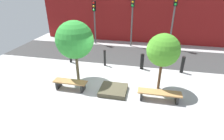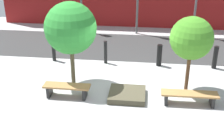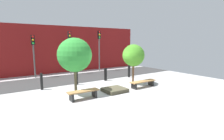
{
  "view_description": "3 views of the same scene",
  "coord_description": "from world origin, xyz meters",
  "px_view_note": "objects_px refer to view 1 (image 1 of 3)",
  "views": [
    {
      "loc": [
        1.44,
        -7.37,
        4.73
      ],
      "look_at": [
        -0.05,
        -0.51,
        1.22
      ],
      "focal_mm": 28.0,
      "sensor_mm": 36.0,
      "label": 1
    },
    {
      "loc": [
        0.59,
        -10.01,
        5.61
      ],
      "look_at": [
        -0.54,
        -0.42,
        1.03
      ],
      "focal_mm": 50.0,
      "sensor_mm": 36.0,
      "label": 2
    },
    {
      "loc": [
        -5.78,
        -8.68,
        2.95
      ],
      "look_at": [
        0.18,
        0.12,
        1.22
      ],
      "focal_mm": 28.0,
      "sensor_mm": 36.0,
      "label": 3
    }
  ],
  "objects_px": {
    "planter_bed": "(113,90)",
    "traffic_light_mid_east": "(174,13)",
    "tree_behind_right_bench": "(163,50)",
    "bollard_center": "(142,62)",
    "traffic_light_west": "(94,15)",
    "traffic_light_mid_west": "(132,13)",
    "bench_right": "(159,94)",
    "bollard_right": "(183,65)",
    "bollard_left": "(105,58)",
    "bollard_far_left": "(70,55)",
    "tree_behind_left_bench": "(75,40)",
    "bench_left": "(70,83)"
  },
  "relations": [
    {
      "from": "traffic_light_west",
      "to": "traffic_light_mid_east",
      "type": "height_order",
      "value": "traffic_light_mid_east"
    },
    {
      "from": "bench_right",
      "to": "traffic_light_mid_east",
      "type": "bearing_deg",
      "value": 81.94
    },
    {
      "from": "tree_behind_right_bench",
      "to": "traffic_light_mid_east",
      "type": "distance_m",
      "value": 6.41
    },
    {
      "from": "planter_bed",
      "to": "bollard_far_left",
      "type": "bearing_deg",
      "value": 140.52
    },
    {
      "from": "planter_bed",
      "to": "bollard_left",
      "type": "distance_m",
      "value": 3.12
    },
    {
      "from": "tree_behind_right_bench",
      "to": "bollard_center",
      "type": "distance_m",
      "value": 2.76
    },
    {
      "from": "bollard_right",
      "to": "bollard_center",
      "type": "bearing_deg",
      "value": 180.0
    },
    {
      "from": "bollard_left",
      "to": "bollard_center",
      "type": "distance_m",
      "value": 2.32
    },
    {
      "from": "bollard_far_left",
      "to": "traffic_light_west",
      "type": "height_order",
      "value": "traffic_light_west"
    },
    {
      "from": "bench_left",
      "to": "bollard_right",
      "type": "height_order",
      "value": "bollard_right"
    },
    {
      "from": "bollard_center",
      "to": "traffic_light_mid_east",
      "type": "bearing_deg",
      "value": 65.62
    },
    {
      "from": "bench_left",
      "to": "planter_bed",
      "type": "distance_m",
      "value": 2.14
    },
    {
      "from": "tree_behind_left_bench",
      "to": "bollard_right",
      "type": "distance_m",
      "value": 6.22
    },
    {
      "from": "traffic_light_mid_west",
      "to": "bollard_right",
      "type": "bearing_deg",
      "value": -50.41
    },
    {
      "from": "bollard_center",
      "to": "bollard_right",
      "type": "relative_size",
      "value": 0.97
    },
    {
      "from": "bollard_center",
      "to": "traffic_light_mid_east",
      "type": "height_order",
      "value": "traffic_light_mid_east"
    },
    {
      "from": "bollard_right",
      "to": "traffic_light_west",
      "type": "distance_m",
      "value": 8.03
    },
    {
      "from": "bench_right",
      "to": "bollard_center",
      "type": "distance_m",
      "value": 3.22
    },
    {
      "from": "tree_behind_right_bench",
      "to": "traffic_light_west",
      "type": "xyz_separation_m",
      "value": [
        -5.19,
        6.3,
        0.39
      ]
    },
    {
      "from": "bollard_right",
      "to": "bollard_left",
      "type": "bearing_deg",
      "value": 180.0
    },
    {
      "from": "planter_bed",
      "to": "traffic_light_mid_east",
      "type": "bearing_deg",
      "value": 66.56
    },
    {
      "from": "bollard_far_left",
      "to": "traffic_light_mid_east",
      "type": "bearing_deg",
      "value": 32.73
    },
    {
      "from": "traffic_light_west",
      "to": "traffic_light_mid_west",
      "type": "distance_m",
      "value": 3.08
    },
    {
      "from": "bench_left",
      "to": "bench_right",
      "type": "distance_m",
      "value": 4.23
    },
    {
      "from": "tree_behind_left_bench",
      "to": "tree_behind_right_bench",
      "type": "height_order",
      "value": "tree_behind_left_bench"
    },
    {
      "from": "bench_right",
      "to": "traffic_light_mid_west",
      "type": "height_order",
      "value": "traffic_light_mid_west"
    },
    {
      "from": "bollard_left",
      "to": "bollard_right",
      "type": "xyz_separation_m",
      "value": [
        4.65,
        0.0,
        -0.02
      ]
    },
    {
      "from": "tree_behind_left_bench",
      "to": "bollard_center",
      "type": "relative_size",
      "value": 3.32
    },
    {
      "from": "bench_right",
      "to": "planter_bed",
      "type": "distance_m",
      "value": 2.14
    },
    {
      "from": "tree_behind_left_bench",
      "to": "traffic_light_mid_west",
      "type": "xyz_separation_m",
      "value": [
        2.12,
        6.3,
        0.43
      ]
    },
    {
      "from": "tree_behind_left_bench",
      "to": "tree_behind_right_bench",
      "type": "distance_m",
      "value": 4.24
    },
    {
      "from": "traffic_light_west",
      "to": "tree_behind_right_bench",
      "type": "bearing_deg",
      "value": -50.5
    },
    {
      "from": "planter_bed",
      "to": "bollard_left",
      "type": "relative_size",
      "value": 1.25
    },
    {
      "from": "bollard_left",
      "to": "traffic_light_mid_west",
      "type": "distance_m",
      "value": 4.87
    },
    {
      "from": "bollard_center",
      "to": "bollard_right",
      "type": "bearing_deg",
      "value": 0.0
    },
    {
      "from": "planter_bed",
      "to": "traffic_light_mid_east",
      "type": "height_order",
      "value": "traffic_light_mid_east"
    },
    {
      "from": "bench_right",
      "to": "tree_behind_right_bench",
      "type": "relative_size",
      "value": 0.69
    },
    {
      "from": "traffic_light_mid_east",
      "to": "bench_right",
      "type": "bearing_deg",
      "value": -97.46
    },
    {
      "from": "tree_behind_right_bench",
      "to": "bench_left",
      "type": "bearing_deg",
      "value": -166.86
    },
    {
      "from": "tree_behind_right_bench",
      "to": "traffic_light_west",
      "type": "relative_size",
      "value": 0.8
    },
    {
      "from": "bench_left",
      "to": "traffic_light_mid_east",
      "type": "distance_m",
      "value": 9.27
    },
    {
      "from": "bench_right",
      "to": "tree_behind_left_bench",
      "type": "xyz_separation_m",
      "value": [
        -4.23,
        0.99,
        1.91
      ]
    },
    {
      "from": "bollard_right",
      "to": "bollard_far_left",
      "type": "bearing_deg",
      "value": 180.0
    },
    {
      "from": "bollard_right",
      "to": "traffic_light_mid_east",
      "type": "xyz_separation_m",
      "value": [
        -0.41,
        4.21,
        2.25
      ]
    },
    {
      "from": "traffic_light_mid_west",
      "to": "bench_right",
      "type": "bearing_deg",
      "value": -73.79
    },
    {
      "from": "planter_bed",
      "to": "traffic_light_mid_west",
      "type": "distance_m",
      "value": 7.53
    },
    {
      "from": "planter_bed",
      "to": "tree_behind_left_bench",
      "type": "xyz_separation_m",
      "value": [
        -2.12,
        0.79,
        2.12
      ]
    },
    {
      "from": "planter_bed",
      "to": "bollard_left",
      "type": "height_order",
      "value": "bollard_left"
    },
    {
      "from": "bollard_center",
      "to": "bollard_right",
      "type": "height_order",
      "value": "bollard_right"
    },
    {
      "from": "planter_bed",
      "to": "bollard_center",
      "type": "relative_size",
      "value": 1.34
    }
  ]
}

